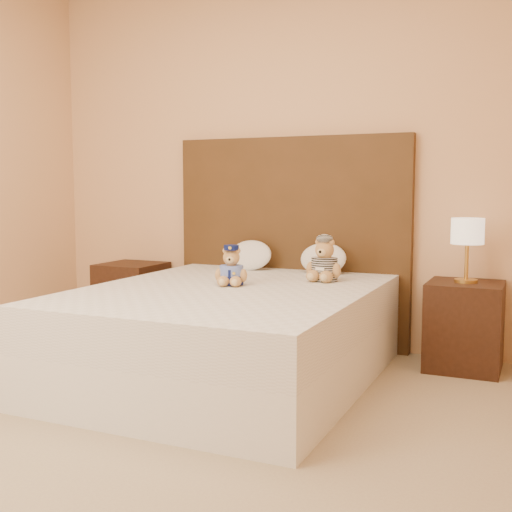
# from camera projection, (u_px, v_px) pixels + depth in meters

# --- Properties ---
(ground) EXTENTS (4.00, 4.50, 0.00)m
(ground) POSITION_uv_depth(u_px,v_px,m) (104.00, 454.00, 2.74)
(ground) COLOR tan
(ground) RESTS_ON ground
(room_walls) EXTENTS (4.04, 4.52, 2.72)m
(room_walls) POSITION_uv_depth(u_px,v_px,m) (156.00, 42.00, 2.96)
(room_walls) COLOR tan
(room_walls) RESTS_ON ground
(bed) EXTENTS (1.60, 2.00, 0.55)m
(bed) POSITION_uv_depth(u_px,v_px,m) (229.00, 334.00, 3.80)
(bed) COLOR white
(bed) RESTS_ON ground
(headboard) EXTENTS (1.75, 0.08, 1.50)m
(headboard) POSITION_uv_depth(u_px,v_px,m) (291.00, 241.00, 4.66)
(headboard) COLOR #482C15
(headboard) RESTS_ON ground
(nightstand_left) EXTENTS (0.45, 0.45, 0.55)m
(nightstand_left) POSITION_uv_depth(u_px,v_px,m) (132.00, 298.00, 5.03)
(nightstand_left) COLOR #341B10
(nightstand_left) RESTS_ON ground
(nightstand_right) EXTENTS (0.45, 0.45, 0.55)m
(nightstand_right) POSITION_uv_depth(u_px,v_px,m) (464.00, 326.00, 4.02)
(nightstand_right) COLOR #341B10
(nightstand_right) RESTS_ON ground
(lamp) EXTENTS (0.20, 0.20, 0.40)m
(lamp) POSITION_uv_depth(u_px,v_px,m) (468.00, 235.00, 3.96)
(lamp) COLOR gold
(lamp) RESTS_ON nightstand_right
(teddy_police) EXTENTS (0.25, 0.25, 0.24)m
(teddy_police) POSITION_uv_depth(u_px,v_px,m) (231.00, 265.00, 3.86)
(teddy_police) COLOR #A87841
(teddy_police) RESTS_ON bed
(teddy_prisoner) EXTENTS (0.26, 0.25, 0.27)m
(teddy_prisoner) POSITION_uv_depth(u_px,v_px,m) (324.00, 259.00, 4.04)
(teddy_prisoner) COLOR #A87841
(teddy_prisoner) RESTS_ON bed
(pillow_left) EXTENTS (0.33, 0.21, 0.23)m
(pillow_left) POSITION_uv_depth(u_px,v_px,m) (250.00, 254.00, 4.61)
(pillow_left) COLOR white
(pillow_left) RESTS_ON bed
(pillow_right) EXTENTS (0.32, 0.21, 0.23)m
(pillow_right) POSITION_uv_depth(u_px,v_px,m) (323.00, 257.00, 4.38)
(pillow_right) COLOR white
(pillow_right) RESTS_ON bed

